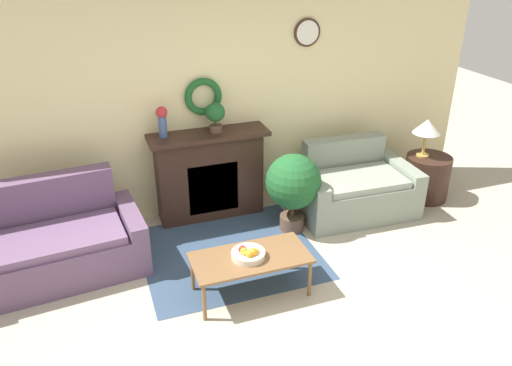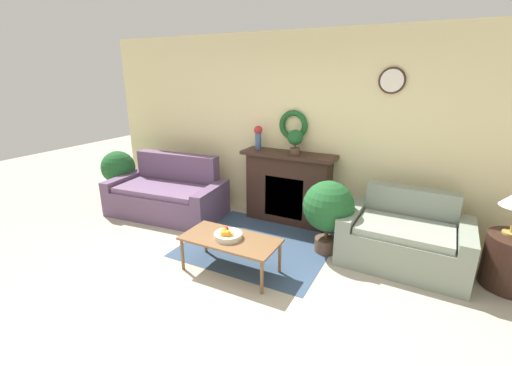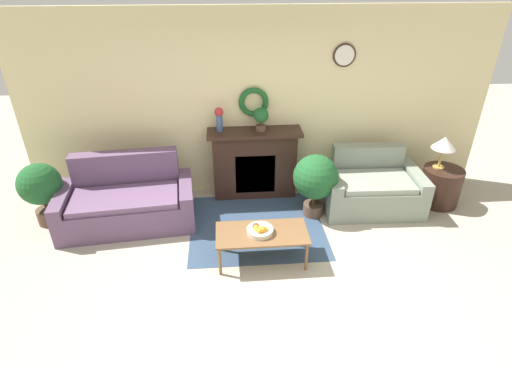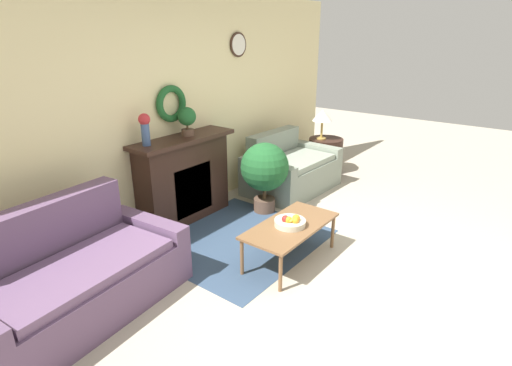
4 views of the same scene
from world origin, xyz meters
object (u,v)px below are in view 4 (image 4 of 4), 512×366
(side_table_by_loveseat, at_px, (325,155))
(table_lamp, at_px, (323,116))
(loveseat_right, at_px, (290,170))
(vase_on_mantel_left, at_px, (145,127))
(fruit_bowl, at_px, (290,222))
(couch_left, at_px, (73,278))
(fireplace, at_px, (184,179))
(potted_plant_floor_by_loveseat, at_px, (265,169))
(potted_plant_on_mantel, at_px, (187,119))
(coffee_table, at_px, (291,228))

(side_table_by_loveseat, xyz_separation_m, table_lamp, (-0.07, 0.06, 0.66))
(loveseat_right, distance_m, vase_on_mantel_left, 2.41)
(fruit_bowl, bearing_deg, couch_left, 149.93)
(fireplace, bearing_deg, potted_plant_floor_by_loveseat, -39.22)
(fruit_bowl, relative_size, vase_on_mantel_left, 0.90)
(fruit_bowl, bearing_deg, potted_plant_on_mantel, 84.46)
(coffee_table, height_order, potted_plant_on_mantel, potted_plant_on_mantel)
(potted_plant_floor_by_loveseat, bearing_deg, fruit_bowl, -131.98)
(coffee_table, xyz_separation_m, vase_on_mantel_left, (-0.46, 1.58, 0.89))
(coffee_table, xyz_separation_m, fruit_bowl, (-0.03, -0.01, 0.08))
(potted_plant_on_mantel, bearing_deg, coffee_table, -94.64)
(side_table_by_loveseat, distance_m, potted_plant_on_mantel, 2.84)
(potted_plant_floor_by_loveseat, bearing_deg, table_lamp, 6.46)
(loveseat_right, height_order, potted_plant_floor_by_loveseat, potted_plant_floor_by_loveseat)
(couch_left, xyz_separation_m, potted_plant_floor_by_loveseat, (2.58, -0.06, 0.27))
(fireplace, xyz_separation_m, potted_plant_on_mantel, (0.09, -0.01, 0.73))
(fireplace, height_order, fruit_bowl, fireplace)
(couch_left, height_order, vase_on_mantel_left, vase_on_mantel_left)
(fruit_bowl, xyz_separation_m, table_lamp, (2.70, 1.15, 0.49))
(coffee_table, bearing_deg, fruit_bowl, -156.21)
(table_lamp, bearing_deg, vase_on_mantel_left, 172.07)
(side_table_by_loveseat, relative_size, table_lamp, 1.17)
(fireplace, xyz_separation_m, vase_on_mantel_left, (-0.50, 0.01, 0.73))
(couch_left, height_order, potted_plant_on_mantel, potted_plant_on_mantel)
(loveseat_right, distance_m, potted_plant_on_mantel, 1.90)
(fireplace, bearing_deg, couch_left, -161.92)
(table_lamp, distance_m, potted_plant_floor_by_loveseat, 1.90)
(potted_plant_on_mantel, bearing_deg, loveseat_right, -16.28)
(fireplace, distance_m, couch_left, 1.90)
(potted_plant_floor_by_loveseat, bearing_deg, couch_left, 178.74)
(couch_left, distance_m, potted_plant_on_mantel, 2.18)
(couch_left, bearing_deg, fruit_bowl, -35.49)
(fruit_bowl, bearing_deg, vase_on_mantel_left, 105.22)
(fireplace, relative_size, potted_plant_on_mantel, 4.04)
(side_table_by_loveseat, bearing_deg, potted_plant_floor_by_loveseat, -175.43)
(side_table_by_loveseat, relative_size, potted_plant_floor_by_loveseat, 0.61)
(couch_left, xyz_separation_m, potted_plant_on_mantel, (1.88, 0.57, 0.95))
(side_table_by_loveseat, relative_size, potted_plant_on_mantel, 1.67)
(couch_left, relative_size, table_lamp, 3.85)
(loveseat_right, height_order, coffee_table, loveseat_right)
(coffee_table, bearing_deg, fireplace, 88.64)
(fireplace, bearing_deg, vase_on_mantel_left, 179.36)
(table_lamp, bearing_deg, coffee_table, -156.90)
(couch_left, xyz_separation_m, loveseat_right, (3.45, 0.11, -0.01))
(side_table_by_loveseat, relative_size, vase_on_mantel_left, 1.62)
(coffee_table, xyz_separation_m, potted_plant_on_mantel, (0.13, 1.56, 0.89))
(potted_plant_on_mantel, bearing_deg, fireplace, 170.81)
(couch_left, relative_size, potted_plant_on_mantel, 5.49)
(loveseat_right, height_order, potted_plant_on_mantel, potted_plant_on_mantel)
(fireplace, relative_size, vase_on_mantel_left, 3.90)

